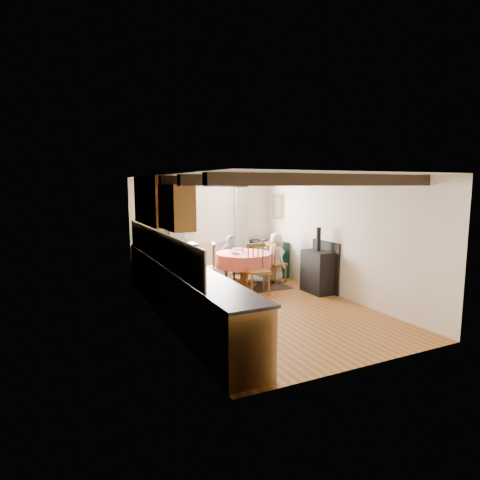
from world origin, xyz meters
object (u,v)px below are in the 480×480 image
child_right (276,257)px  dining_table (244,269)px  chair_near (258,269)px  child_far (230,258)px  chair_right (276,262)px  cup (243,250)px  chair_left (205,267)px  cast_iron_stove (318,260)px  aga_range (269,258)px

child_right → dining_table: bearing=91.7°
chair_near → child_far: bearing=100.6°
dining_table → chair_right: (0.81, -0.04, 0.10)m
child_right → cup: 0.86m
chair_left → child_far: child_far is taller
dining_table → chair_near: 0.77m
child_far → chair_right: bearing=155.9°
chair_near → child_right: child_right is taller
cast_iron_stove → child_right: cast_iron_stove is taller
chair_near → child_far: 1.43m
aga_range → cast_iron_stove: bearing=-86.6°
chair_near → aga_range: chair_near is taller
chair_right → cast_iron_stove: bearing=-174.7°
aga_range → child_right: 0.71m
chair_left → cast_iron_stove: cast_iron_stove is taller
chair_near → cup: bearing=96.9°
chair_near → chair_right: size_ratio=1.11×
chair_left → child_right: 1.74m
child_far → child_right: 1.10m
chair_near → child_right: (0.88, 0.76, 0.05)m
dining_table → aga_range: aga_range is taller
aga_range → cup: (-1.02, -0.60, 0.36)m
cast_iron_stove → dining_table: bearing=134.3°
child_far → cup: 0.65m
cup → chair_right: bearing=-8.5°
child_right → cup: (-0.82, 0.07, 0.22)m
aga_range → cast_iron_stove: (0.11, -1.85, 0.25)m
chair_left → child_far: (0.87, 0.65, 0.02)m
cast_iron_stove → child_far: (-1.18, 1.85, -0.16)m
chair_near → chair_left: chair_near is taller
chair_left → aga_range: size_ratio=1.07×
aga_range → dining_table: bearing=-146.9°
chair_left → child_right: bearing=107.2°
dining_table → chair_near: bearing=-92.9°
child_right → cup: child_right is taller
chair_left → child_right: (1.74, -0.02, 0.06)m
child_right → cup: size_ratio=10.85×
aga_range → cast_iron_stove: size_ratio=0.69×
chair_left → cup: 0.96m
child_far → cup: size_ratio=10.05×
cast_iron_stove → chair_left: bearing=149.6°
dining_table → aga_range: 1.24m
chair_right → chair_left: bearing=76.9°
chair_near → aga_range: size_ratio=1.09×
chair_near → child_right: bearing=51.5°
aga_range → cup: size_ratio=8.99×
dining_table → aga_range: size_ratio=1.30×
child_right → chair_right: bearing=147.9°
dining_table → child_far: size_ratio=1.16×
aga_range → child_far: bearing=-179.9°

